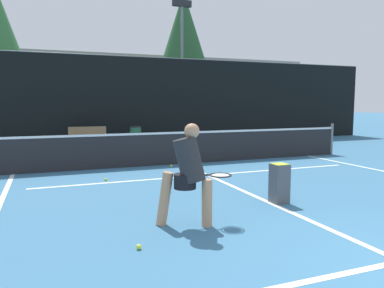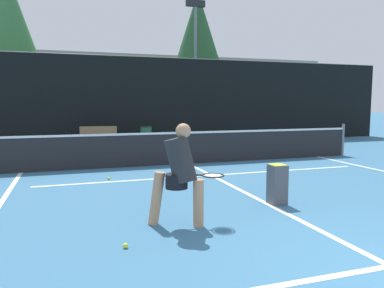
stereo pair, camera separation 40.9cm
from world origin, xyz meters
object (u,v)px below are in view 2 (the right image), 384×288
object	(u,v)px
trash_bin	(146,136)
parked_car	(197,124)
courtside_bench	(99,137)
player_practicing	(180,171)
ball_hopper	(277,183)

from	to	relation	value
trash_bin	parked_car	world-z (taller)	parked_car
courtside_bench	trash_bin	xyz separation A→B (m)	(1.90, 0.09, -0.04)
player_practicing	courtside_bench	distance (m)	9.91
player_practicing	ball_hopper	bearing A→B (deg)	42.78
trash_bin	player_practicing	bearing A→B (deg)	-98.56
ball_hopper	trash_bin	xyz separation A→B (m)	(-0.47, 9.40, 0.05)
player_practicing	ball_hopper	size ratio (longest dim) A/B	2.12
ball_hopper	trash_bin	world-z (taller)	trash_bin
trash_bin	courtside_bench	bearing A→B (deg)	-177.38
ball_hopper	trash_bin	bearing A→B (deg)	92.84
player_practicing	ball_hopper	distance (m)	2.10
courtside_bench	parked_car	xyz separation A→B (m)	(5.74, 4.71, 0.16)
ball_hopper	courtside_bench	world-z (taller)	courtside_bench
player_practicing	parked_car	xyz separation A→B (m)	(5.35, 14.60, -0.19)
trash_bin	parked_car	size ratio (longest dim) A/B	0.19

